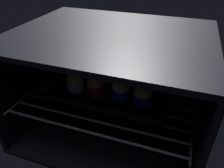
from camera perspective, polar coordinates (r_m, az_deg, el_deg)
oven_cavity at (r=76.21cm, az=0.84°, el=1.06°), size 59.00×47.00×37.00cm
oven_rack at (r=74.72cm, az=-0.24°, el=-2.77°), size 54.80×42.00×0.80cm
baking_tray at (r=74.81cm, az=0.00°, el=-1.70°), size 38.64×22.92×2.20cm
muffin_row0_col0 at (r=74.06cm, az=-9.54°, el=0.99°), size 6.00×6.00×7.86cm
muffin_row0_col1 at (r=70.87cm, az=-4.29°, el=0.03°), size 6.00×6.00×7.78cm
muffin_row0_col2 at (r=68.82cm, az=2.34°, el=-1.31°), size 6.00×6.00×7.28cm
muffin_row0_col3 at (r=66.87cm, az=8.04°, el=-2.63°), size 6.00×6.00×7.30cm
muffin_row1_col0 at (r=80.04cm, az=-6.84°, el=3.69°), size 6.00×6.00×7.33cm
muffin_row1_col1 at (r=76.96cm, az=-2.04°, el=2.81°), size 6.00×6.00×7.48cm
muffin_row1_col2 at (r=74.98cm, az=4.02°, el=2.05°), size 6.27×6.27×7.71cm
muffin_row1_col3 at (r=73.75cm, az=9.83°, el=0.86°), size 6.39×6.39×7.44cm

